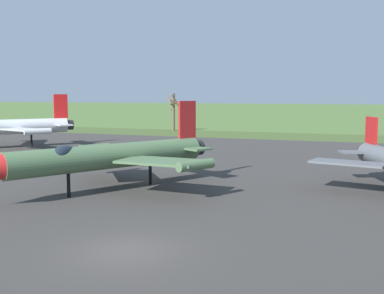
% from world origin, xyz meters
% --- Properties ---
extents(ground_plane, '(600.00, 600.00, 0.00)m').
position_xyz_m(ground_plane, '(0.00, 0.00, 0.00)').
color(ground_plane, '#4C6B33').
extents(asphalt_apron, '(100.76, 58.49, 0.05)m').
position_xyz_m(asphalt_apron, '(0.00, 17.55, 0.03)').
color(asphalt_apron, '#383533').
rests_on(asphalt_apron, ground).
extents(grass_verge_strip, '(160.76, 12.00, 0.06)m').
position_xyz_m(grass_verge_strip, '(0.00, 52.79, 0.03)').
color(grass_verge_strip, '#415628').
rests_on(grass_verge_strip, ground).
extents(jet_fighter_front_right, '(11.75, 15.20, 5.62)m').
position_xyz_m(jet_fighter_front_right, '(-6.52, 9.58, 2.26)').
color(jet_fighter_front_right, '#4C6B47').
rests_on(jet_fighter_front_right, ground).
extents(jet_fighter_rear_left, '(14.08, 15.41, 6.11)m').
position_xyz_m(jet_fighter_rear_left, '(-30.01, 26.10, 2.47)').
color(jet_fighter_rear_left, silver).
rests_on(jet_fighter_rear_left, ground).
extents(bare_tree_far_left, '(2.64, 2.18, 6.26)m').
position_xyz_m(bare_tree_far_left, '(-21.44, 56.12, 3.50)').
color(bare_tree_far_left, brown).
rests_on(bare_tree_far_left, ground).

